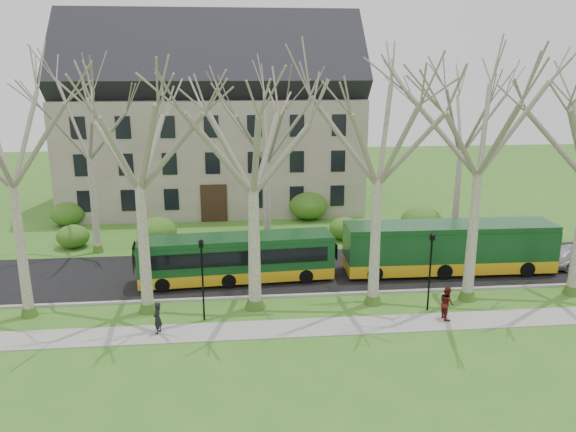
# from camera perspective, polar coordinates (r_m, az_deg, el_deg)

# --- Properties ---
(ground) EXTENTS (120.00, 120.00, 0.00)m
(ground) POSITION_cam_1_polar(r_m,az_deg,el_deg) (31.27, 2.78, -9.22)
(ground) COLOR #347421
(ground) RESTS_ON ground
(sidewalk) EXTENTS (70.00, 2.00, 0.06)m
(sidewalk) POSITION_cam_1_polar(r_m,az_deg,el_deg) (29.03, 3.50, -11.19)
(sidewalk) COLOR gray
(sidewalk) RESTS_ON ground
(road) EXTENTS (80.00, 8.00, 0.06)m
(road) POSITION_cam_1_polar(r_m,az_deg,el_deg) (36.29, 1.52, -5.60)
(road) COLOR black
(road) RESTS_ON ground
(curb) EXTENTS (80.00, 0.25, 0.14)m
(curb) POSITION_cam_1_polar(r_m,az_deg,el_deg) (32.60, 2.40, -8.02)
(curb) COLOR #A5A39E
(curb) RESTS_ON ground
(building) EXTENTS (26.50, 12.20, 16.00)m
(building) POSITION_cam_1_polar(r_m,az_deg,el_deg) (52.41, -7.58, 9.77)
(building) COLOR gray
(building) RESTS_ON ground
(tree_row_verge) EXTENTS (49.00, 7.00, 14.00)m
(tree_row_verge) POSITION_cam_1_polar(r_m,az_deg,el_deg) (29.38, 2.87, 3.56)
(tree_row_verge) COLOR gray
(tree_row_verge) RESTS_ON ground
(tree_row_far) EXTENTS (33.00, 7.00, 12.00)m
(tree_row_far) POSITION_cam_1_polar(r_m,az_deg,el_deg) (39.87, -1.30, 5.21)
(tree_row_far) COLOR gray
(tree_row_far) RESTS_ON ground
(lamp_row) EXTENTS (36.22, 0.22, 4.30)m
(lamp_row) POSITION_cam_1_polar(r_m,az_deg,el_deg) (29.37, 3.12, -5.45)
(lamp_row) COLOR black
(lamp_row) RESTS_ON ground
(hedges) EXTENTS (30.60, 8.60, 2.00)m
(hedges) POSITION_cam_1_polar(r_m,az_deg,el_deg) (43.81, -5.91, -0.66)
(hedges) COLOR #295017
(hedges) RESTS_ON ground
(bus_lead) EXTENTS (11.80, 3.21, 2.92)m
(bus_lead) POSITION_cam_1_polar(r_m,az_deg,el_deg) (34.33, -5.23, -4.26)
(bus_lead) COLOR #12411C
(bus_lead) RESTS_ON road
(bus_follow) EXTENTS (13.22, 3.00, 3.29)m
(bus_follow) POSITION_cam_1_polar(r_m,az_deg,el_deg) (36.98, 16.03, -3.06)
(bus_follow) COLOR #12411C
(bus_follow) RESTS_ON road
(sedan) EXTENTS (5.07, 3.04, 1.38)m
(sedan) POSITION_cam_1_polar(r_m,az_deg,el_deg) (41.41, 27.11, -3.62)
(sedan) COLOR #B9BABE
(sedan) RESTS_ON road
(pedestrian_a) EXTENTS (0.55, 0.68, 1.61)m
(pedestrian_a) POSITION_cam_1_polar(r_m,az_deg,el_deg) (28.71, -13.13, -10.05)
(pedestrian_a) COLOR black
(pedestrian_a) RESTS_ON sidewalk
(pedestrian_b) EXTENTS (0.74, 0.91, 1.75)m
(pedestrian_b) POSITION_cam_1_polar(r_m,az_deg,el_deg) (30.57, 15.83, -8.49)
(pedestrian_b) COLOR #511412
(pedestrian_b) RESTS_ON sidewalk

